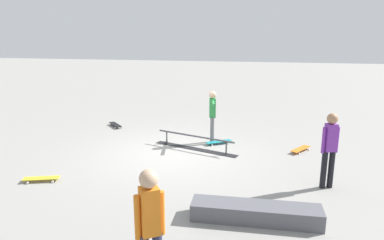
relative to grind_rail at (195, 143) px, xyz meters
name	(u,v)px	position (x,y,z in m)	size (l,w,h in m)	color
ground_plane	(173,153)	(0.56, 0.48, -0.18)	(60.00, 60.00, 0.00)	gray
grind_rail	(195,143)	(0.00, 0.00, 0.00)	(2.57, 1.11, 0.42)	black
skate_ledge	(256,213)	(-1.78, 3.76, -0.02)	(2.34, 0.51, 0.32)	#595960
skater_main	(212,113)	(-0.41, -0.70, 0.75)	(0.29, 1.28, 1.60)	slate
skateboard_main	(219,142)	(-0.62, -0.59, -0.11)	(0.78, 0.60, 0.09)	teal
bystander_purple_shirt	(330,146)	(-3.29, 2.04, 0.77)	(0.38, 0.25, 1.68)	black
bystander_orange_shirt	(150,226)	(-0.46, 5.88, 0.81)	(0.37, 0.29, 1.75)	#2D3351
loose_skateboard_orange	(301,149)	(-3.00, -0.35, -0.11)	(0.62, 0.77, 0.09)	orange
loose_skateboard_black	(115,125)	(3.24, -1.92, -0.11)	(0.69, 0.73, 0.09)	black
loose_skateboard_yellow	(41,178)	(3.07, 2.89, -0.11)	(0.82, 0.43, 0.09)	yellow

